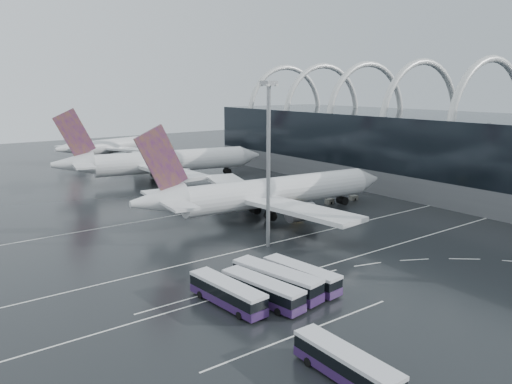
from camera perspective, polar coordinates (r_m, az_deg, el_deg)
ground at (r=86.19m, az=10.27°, el=-6.97°), size 420.00×420.00×0.00m
terminal at (r=143.90m, az=21.56°, el=4.51°), size 42.00×160.00×34.90m
lane_marking_near at (r=84.92m, az=11.26°, el=-7.30°), size 120.00×0.25×0.01m
lane_marking_mid at (r=94.30m, az=4.93°, el=-5.13°), size 120.00×0.25×0.01m
lane_marking_far at (r=115.89m, az=-4.29°, el=-1.82°), size 120.00×0.25×0.01m
bus_bay_line_south at (r=60.11m, az=5.54°, el=-15.63°), size 28.00×0.25×0.01m
bus_bay_line_north at (r=71.54m, az=-3.25°, el=-10.87°), size 28.00×0.25×0.01m
airliner_main at (r=106.55m, az=1.26°, el=-0.15°), size 61.64×53.77×20.86m
airliner_gate_b at (r=150.17m, az=-10.82°, el=3.34°), size 62.70×55.63×21.82m
airliner_gate_c at (r=201.20m, az=-15.73°, el=5.09°), size 51.97×47.24×18.75m
bus_row_near_a at (r=65.63m, az=-3.32°, el=-11.42°), size 3.93×13.03×3.16m
bus_row_near_b at (r=66.39m, az=0.71°, el=-11.12°), size 4.65×13.08×3.15m
bus_row_near_c at (r=69.20m, az=2.36°, el=-9.99°), size 5.53×14.31×3.44m
bus_row_near_d at (r=71.46m, az=5.18°, el=-9.46°), size 4.25×12.78×3.09m
bus_row_far_a at (r=51.43m, az=10.27°, el=-18.83°), size 3.06×12.36×3.03m
van_curve_a at (r=50.87m, az=13.86°, el=-20.54°), size 5.84×2.89×1.59m
floodlight_mast at (r=84.85m, az=1.44°, el=5.42°), size 2.19×2.19×28.61m
gse_cart_belly_b at (r=121.02m, az=8.41°, el=-1.05°), size 2.06×1.22×1.12m
gse_cart_belly_c at (r=107.75m, az=4.66°, el=-2.55°), size 2.42×1.43×1.32m
gse_cart_belly_d at (r=125.77m, az=11.09°, el=-0.64°), size 2.05×1.21×1.12m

